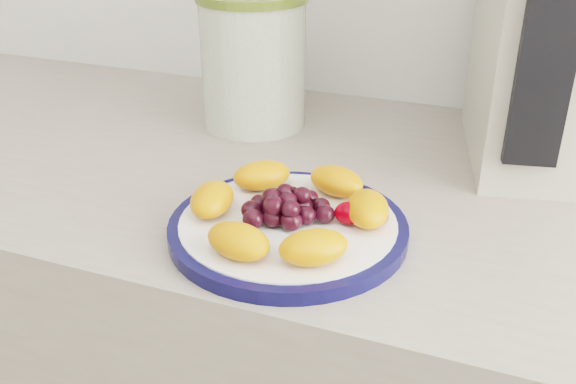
% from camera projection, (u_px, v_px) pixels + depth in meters
% --- Properties ---
extents(plate_rim, '(0.25, 0.25, 0.01)m').
position_uv_depth(plate_rim, '(288.00, 228.00, 0.67)').
color(plate_rim, '#0C0F3E').
rests_on(plate_rim, counter).
extents(plate_face, '(0.23, 0.23, 0.02)m').
position_uv_depth(plate_face, '(288.00, 228.00, 0.67)').
color(plate_face, white).
rests_on(plate_face, counter).
extents(canister, '(0.19, 0.19, 0.18)m').
position_uv_depth(canister, '(253.00, 65.00, 0.92)').
color(canister, '#3A580D').
rests_on(canister, counter).
extents(appliance_body, '(0.24, 0.30, 0.34)m').
position_uv_depth(appliance_body, '(567.00, 29.00, 0.78)').
color(appliance_body, '#B3AB9B').
rests_on(appliance_body, counter).
extents(appliance_panel, '(0.06, 0.03, 0.25)m').
position_uv_depth(appliance_panel, '(548.00, 53.00, 0.66)').
color(appliance_panel, black).
rests_on(appliance_panel, appliance_body).
extents(fruit_plate, '(0.21, 0.22, 0.03)m').
position_uv_depth(fruit_plate, '(291.00, 207.00, 0.66)').
color(fruit_plate, orange).
rests_on(fruit_plate, plate_face).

